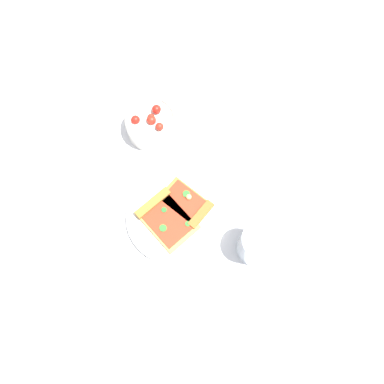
{
  "coord_description": "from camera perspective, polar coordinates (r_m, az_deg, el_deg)",
  "views": [
    {
      "loc": [
        0.05,
        -0.29,
        0.86
      ],
      "look_at": [
        0.01,
        -0.0,
        0.03
      ],
      "focal_mm": 34.45,
      "sensor_mm": 36.0,
      "label": 1
    }
  ],
  "objects": [
    {
      "name": "soda_glass",
      "position": [
        0.84,
        10.06,
        -8.01
      ],
      "size": [
        0.08,
        0.08,
        0.1
      ],
      "color": "silver",
      "rests_on": "ground_plane"
    },
    {
      "name": "pizza_slice_near",
      "position": [
        0.88,
        -0.57,
        -1.98
      ],
      "size": [
        0.14,
        0.12,
        0.02
      ],
      "color": "gold",
      "rests_on": "plate"
    },
    {
      "name": "plate",
      "position": [
        0.89,
        -2.7,
        -3.76
      ],
      "size": [
        0.23,
        0.23,
        0.01
      ],
      "primitive_type": "cylinder",
      "color": "silver",
      "rests_on": "ground_plane"
    },
    {
      "name": "pizza_slice_far",
      "position": [
        0.87,
        -4.25,
        -3.81
      ],
      "size": [
        0.16,
        0.16,
        0.02
      ],
      "color": "#E5B256",
      "rests_on": "plate"
    },
    {
      "name": "salad_bowl",
      "position": [
        0.96,
        -6.3,
        10.5
      ],
      "size": [
        0.13,
        0.13,
        0.08
      ],
      "color": "white",
      "rests_on": "ground_plane"
    },
    {
      "name": "ground_plane",
      "position": [
        0.91,
        -0.35,
        -0.55
      ],
      "size": [
        2.4,
        2.4,
        0.0
      ],
      "primitive_type": "plane",
      "color": "silver",
      "rests_on": "ground"
    }
  ]
}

